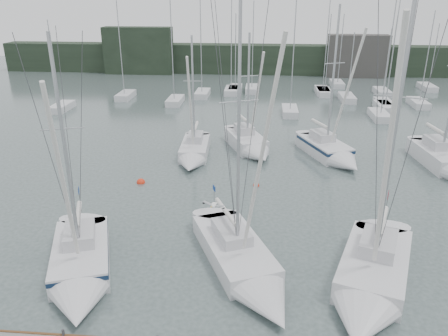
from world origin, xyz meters
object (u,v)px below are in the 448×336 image
object	(u,v)px
sailboat_near_left	(80,272)
sailboat_near_center	(249,272)
sailboat_mid_d	(333,153)
buoy_b	(256,186)
sailboat_mid_e	(448,164)
buoy_c	(141,183)
sailboat_near_right	(369,287)
sailboat_mid_c	(251,146)
sailboat_mid_b	(193,154)

from	to	relation	value
sailboat_near_left	sailboat_near_center	distance (m)	8.55
sailboat_mid_d	buoy_b	bearing A→B (deg)	-159.62
sailboat_mid_e	buoy_c	xyz separation A→B (m)	(-24.52, -4.45, -0.64)
sailboat_near_right	sailboat_mid_c	distance (m)	21.03
sailboat_near_center	buoy_b	xyz separation A→B (m)	(0.20, 11.78, -0.50)
sailboat_near_center	sailboat_mid_d	bearing A→B (deg)	45.68
sailboat_mid_c	sailboat_mid_d	bearing A→B (deg)	-31.69
sailboat_near_center	sailboat_near_right	xyz separation A→B (m)	(5.82, -0.88, 0.10)
sailboat_mid_c	sailboat_mid_d	xyz separation A→B (m)	(7.18, -1.27, 0.03)
sailboat_mid_d	sailboat_mid_e	bearing A→B (deg)	-34.76
sailboat_mid_b	sailboat_mid_c	bearing A→B (deg)	23.07
sailboat_near_left	sailboat_mid_c	world-z (taller)	sailboat_near_left
sailboat_mid_d	sailboat_mid_e	xyz separation A→B (m)	(9.05, -1.91, 0.01)
sailboat_mid_c	sailboat_near_center	bearing A→B (deg)	-110.37
buoy_b	sailboat_mid_e	bearing A→B (deg)	15.18
sailboat_near_left	sailboat_near_center	size ratio (longest dim) A/B	0.86
sailboat_near_left	sailboat_mid_e	bearing A→B (deg)	15.32
sailboat_near_left	buoy_b	distance (m)	15.36
sailboat_near_center	sailboat_mid_c	world-z (taller)	sailboat_near_center
sailboat_mid_c	sailboat_mid_e	world-z (taller)	sailboat_mid_e
sailboat_near_center	sailboat_mid_e	size ratio (longest dim) A/B	1.09
buoy_b	sailboat_near_left	bearing A→B (deg)	-124.55
buoy_c	sailboat_mid_b	bearing A→B (deg)	57.77
sailboat_near_center	sailboat_mid_d	size ratio (longest dim) A/B	1.11
sailboat_mid_e	buoy_b	distance (m)	16.18
sailboat_near_left	buoy_c	bearing A→B (deg)	71.56
sailboat_mid_c	buoy_c	distance (m)	11.29
sailboat_near_right	sailboat_mid_e	distance (m)	19.62
sailboat_mid_b	sailboat_mid_c	world-z (taller)	sailboat_mid_c
sailboat_near_center	sailboat_mid_c	distance (m)	19.20
sailboat_mid_e	buoy_b	size ratio (longest dim) A/B	29.04
buoy_c	sailboat_near_right	bearing A→B (deg)	-40.54
sailboat_mid_c	sailboat_near_right	bearing A→B (deg)	-94.37
sailboat_mid_e	buoy_c	bearing A→B (deg)	-176.78
sailboat_near_right	sailboat_near_left	bearing A→B (deg)	-160.27
buoy_b	buoy_c	bearing A→B (deg)	-178.58
sailboat_mid_d	buoy_c	world-z (taller)	sailboat_mid_d
sailboat_near_left	buoy_c	xyz separation A→B (m)	(-0.22, 12.42, -0.58)
sailboat_near_right	buoy_c	distance (m)	19.14
sailboat_near_right	sailboat_mid_e	size ratio (longest dim) A/B	1.16
sailboat_near_right	sailboat_mid_b	xyz separation A→B (m)	(-11.23, 17.69, -0.07)
sailboat_near_right	buoy_b	distance (m)	13.86
sailboat_near_center	sailboat_mid_d	world-z (taller)	sailboat_near_center
sailboat_mid_c	buoy_b	xyz separation A→B (m)	(0.63, -7.42, -0.61)
sailboat_mid_c	buoy_b	bearing A→B (deg)	-106.79
sailboat_near_left	sailboat_near_right	size ratio (longest dim) A/B	0.81
sailboat_near_left	sailboat_near_right	bearing A→B (deg)	-19.52
sailboat_mid_d	buoy_b	world-z (taller)	sailboat_mid_d
sailboat_near_right	sailboat_mid_c	world-z (taller)	sailboat_near_right
sailboat_near_center	buoy_b	world-z (taller)	sailboat_near_center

